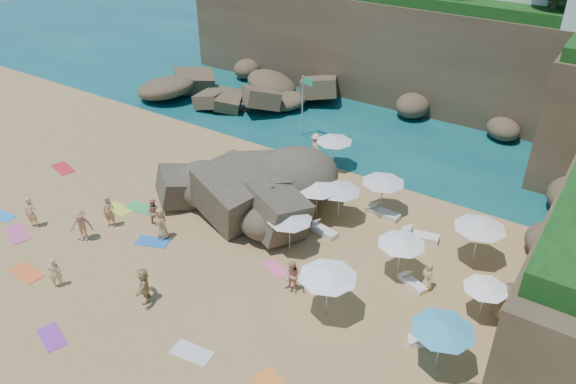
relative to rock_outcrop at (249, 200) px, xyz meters
The scene contains 46 objects.
ground 3.86m from the rock_outcrop, 71.47° to the right, with size 120.00×120.00×0.00m, color tan.
seawater 26.37m from the rock_outcrop, 87.33° to the left, with size 120.00×120.00×0.00m, color #0C4751.
cliff_back 21.95m from the rock_outcrop, 81.40° to the left, with size 44.00×8.00×8.00m, color brown.
rock_promontory 15.74m from the rock_outcrop, 128.38° to the left, with size 12.00×7.00×2.00m, color brown, non-canonical shape.
marina_masts 30.59m from the rock_outcrop, 120.11° to the left, with size 3.10×0.10×6.00m.
rock_outcrop is the anchor object (origin of this frame).
flag_pole 10.02m from the rock_outcrop, 102.13° to the left, with size 0.88×0.16×4.53m.
parasol_0 7.01m from the rock_outcrop, 71.17° to the left, with size 2.38×2.38×2.25m.
parasol_1 4.88m from the rock_outcrop, ahead, with size 2.52×2.52×2.38m.
parasol_2 5.90m from the rock_outcrop, 12.13° to the left, with size 2.39×2.39×2.26m.
parasol_3 8.04m from the rock_outcrop, 24.49° to the left, with size 2.45×2.45×2.32m.
parasol_4 10.50m from the rock_outcrop, ahead, with size 2.33×2.33×2.21m.
parasol_5 4.63m from the rock_outcrop, 48.96° to the left, with size 1.99×1.99×1.88m.
parasol_7 13.25m from the rock_outcrop, ahead, with size 2.57×2.57×2.43m.
parasol_8 14.70m from the rock_outcrop, ahead, with size 2.00×2.00×1.89m.
parasol_9 5.77m from the rock_outcrop, 30.04° to the right, with size 2.35×2.35×2.22m.
parasol_10 15.26m from the rock_outcrop, 23.21° to the right, with size 2.56×2.56×2.42m.
parasol_11 10.60m from the rock_outcrop, 33.55° to the right, with size 2.64×2.64×2.49m.
lounger_0 3.39m from the rock_outcrop, 66.98° to the left, with size 1.65×0.55×0.26m, color white.
lounger_1 5.34m from the rock_outcrop, ahead, with size 1.84×0.61×0.29m, color silver.
lounger_2 7.91m from the rock_outcrop, 21.48° to the left, with size 1.99×0.66×0.31m, color silver.
lounger_3 10.14m from the rock_outcrop, 11.03° to the left, with size 2.04×0.68×0.32m, color silver.
lounger_4 11.27m from the rock_outcrop, ahead, with size 1.58×0.53×0.25m, color silver.
lounger_5 14.04m from the rock_outcrop, 20.69° to the right, with size 1.66×0.55×0.26m, color white.
towel_0 14.08m from the rock_outcrop, 139.67° to the right, with size 1.54×0.77×0.03m, color #2885DA.
towel_1 12.86m from the rock_outcrop, 131.25° to the right, with size 1.92×0.96×0.03m, color #CD4F82.
towel_2 12.55m from the rock_outcrop, 114.05° to the right, with size 1.81×0.91×0.03m, color orange.
towel_3 6.29m from the rock_outcrop, 138.75° to the right, with size 1.76×0.88×0.03m, color green.
towel_4 7.58m from the rock_outcrop, 139.31° to the right, with size 1.63×0.81×0.03m, color #D3E13B.
towel_6 13.49m from the rock_outcrop, 91.94° to the right, with size 1.64×0.82×0.03m, color purple.
towel_7 13.02m from the rock_outcrop, 164.00° to the right, with size 1.84×0.92×0.03m, color red.
towel_8 6.41m from the rock_outcrop, 106.16° to the right, with size 1.75×0.87×0.03m, color blue.
towel_9 6.64m from the rock_outcrop, 41.74° to the right, with size 1.56×0.78×0.03m, color #F96188.
towel_13 12.01m from the rock_outcrop, 64.53° to the right, with size 1.75×0.88×0.03m, color silver.
person_stand_0 12.07m from the rock_outcrop, 133.42° to the right, with size 0.68×0.44×1.86m, color tan.
person_stand_1 5.71m from the rock_outcrop, 121.97° to the right, with size 0.74×0.58×1.53m, color tan.
person_stand_2 6.98m from the rock_outcrop, 85.99° to the left, with size 1.12×0.46×1.73m, color #F4BB8A.
person_stand_3 3.39m from the rock_outcrop, 40.27° to the right, with size 0.86×0.36×1.47m, color #A17A50.
person_stand_4 11.89m from the rock_outcrop, ahead, with size 0.73×0.40×1.49m, color tan.
person_stand_5 3.09m from the rock_outcrop, 108.03° to the left, with size 1.67×0.48×1.80m, color tan.
person_stand_6 11.63m from the rock_outcrop, 105.16° to the right, with size 0.60×0.39×1.64m, color #F1BA89.
person_lie_0 9.45m from the rock_outcrop, 121.67° to the right, with size 1.20×1.85×0.49m, color tan.
person_lie_2 5.80m from the rock_outcrop, 105.82° to the right, with size 0.90×1.85×0.49m, color #A98454.
person_lie_3 9.67m from the rock_outcrop, 82.61° to the right, with size 1.65×1.78×0.47m, color tan.
person_lie_4 7.93m from the rock_outcrop, 126.77° to the right, with size 0.67×1.84×0.44m, color #AF7A57.
person_lie_5 8.47m from the rock_outcrop, 39.19° to the right, with size 0.83×1.71×0.65m, color #DF997E.
Camera 1 is at (16.28, -18.66, 17.85)m, focal length 35.00 mm.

